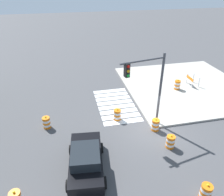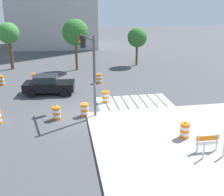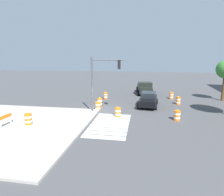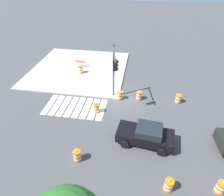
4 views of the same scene
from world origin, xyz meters
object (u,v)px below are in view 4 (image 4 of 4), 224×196
traffic_barrel_on_sidewalk (81,70)px  sports_car (146,135)px  traffic_barrel_lane_center (139,96)px  traffic_barrel_median_near (220,187)px  traffic_barrel_opposite_curb (169,185)px  traffic_barrel_crosswalk_end (77,156)px  traffic_barrel_median_far (178,99)px  traffic_barrel_far_curb (96,108)px  construction_barricade (80,62)px  traffic_light_pole (114,68)px  traffic_barrel_near_corner (120,95)px

traffic_barrel_on_sidewalk → sports_car: bearing=129.5°
traffic_barrel_lane_center → sports_car: bearing=97.6°
sports_car → traffic_barrel_lane_center: size_ratio=4.39×
traffic_barrel_median_near → traffic_barrel_opposite_curb: 3.10m
traffic_barrel_crosswalk_end → traffic_barrel_opposite_curb: (-6.20, 1.19, 0.00)m
traffic_barrel_crosswalk_end → traffic_barrel_median_far: same height
traffic_barrel_far_curb → sports_car: bearing=147.0°
construction_barricade → traffic_light_pole: traffic_light_pole is taller
traffic_barrel_crosswalk_end → traffic_barrel_median_far: 11.32m
traffic_barrel_on_sidewalk → construction_barricade: traffic_barrel_on_sidewalk is taller
traffic_barrel_near_corner → traffic_barrel_median_far: 5.84m
traffic_barrel_median_near → construction_barricade: size_ratio=0.78×
traffic_barrel_crosswalk_end → traffic_barrel_opposite_curb: same height
traffic_barrel_crosswalk_end → traffic_barrel_median_near: size_ratio=1.00×
construction_barricade → traffic_barrel_crosswalk_end: bearing=105.9°
construction_barricade → traffic_barrel_median_near: bearing=131.6°
traffic_barrel_median_near → traffic_barrel_far_curb: bearing=-34.3°
traffic_barrel_median_far → traffic_light_pole: 7.27m
traffic_barrel_near_corner → traffic_light_pole: traffic_light_pole is taller
traffic_barrel_near_corner → traffic_barrel_median_far: bearing=-176.8°
construction_barricade → traffic_barrel_lane_center: bearing=142.7°
sports_car → traffic_barrel_opposite_curb: bearing=112.2°
traffic_barrel_far_curb → traffic_light_pole: (-1.41, -1.69, 3.46)m
traffic_barrel_on_sidewalk → construction_barricade: size_ratio=0.78×
traffic_barrel_median_far → traffic_barrel_on_sidewalk: bearing=-20.4°
traffic_barrel_crosswalk_end → traffic_barrel_median_near: (-9.29, 0.84, 0.00)m
traffic_barrel_far_curb → traffic_barrel_opposite_curb: 8.96m
traffic_barrel_median_near → traffic_barrel_lane_center: (5.32, -8.93, 0.00)m
traffic_barrel_median_far → construction_barricade: bearing=-26.9°
traffic_barrel_median_far → traffic_barrel_lane_center: size_ratio=1.00×
sports_car → traffic_light_pole: 6.44m
traffic_barrel_near_corner → traffic_barrel_median_near: size_ratio=1.00×
traffic_barrel_lane_center → traffic_barrel_opposite_curb: same height
traffic_barrel_median_near → traffic_barrel_median_far: (1.43, -9.00, 0.00)m
sports_car → traffic_barrel_far_curb: size_ratio=4.39×
sports_car → traffic_barrel_near_corner: (2.70, -5.39, -0.36)m
traffic_barrel_near_corner → traffic_barrel_lane_center: (-1.94, -0.26, 0.00)m
traffic_barrel_far_curb → traffic_barrel_crosswalk_end: bearing=88.6°
sports_car → construction_barricade: 14.64m
traffic_barrel_near_corner → traffic_barrel_opposite_curb: bearing=114.8°
traffic_barrel_lane_center → traffic_barrel_near_corner: bearing=7.5°
traffic_barrel_far_curb → traffic_barrel_lane_center: size_ratio=1.00×
traffic_barrel_on_sidewalk → traffic_light_pole: (-5.03, 5.28, 3.31)m
traffic_barrel_lane_center → traffic_barrel_opposite_curb: bearing=103.5°
traffic_barrel_lane_center → traffic_light_pole: bearing=22.2°
traffic_barrel_near_corner → traffic_barrel_opposite_curb: 9.94m
sports_car → traffic_light_pole: size_ratio=0.81×
traffic_barrel_opposite_curb → traffic_barrel_on_sidewalk: (9.68, -13.57, 0.15)m
traffic_barrel_median_far → traffic_barrel_on_sidewalk: (11.34, -4.22, 0.15)m
sports_car → traffic_barrel_on_sidewalk: bearing=-50.5°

